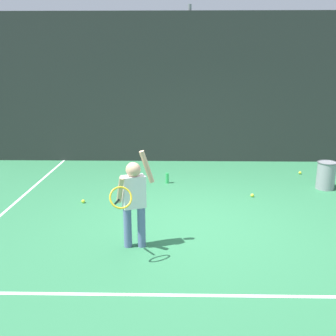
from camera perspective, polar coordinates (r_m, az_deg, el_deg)
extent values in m
plane|color=#2D7247|center=(6.22, 4.05, -8.01)|extent=(20.00, 20.00, 0.00)
cube|color=white|center=(4.44, 5.39, -18.33)|extent=(9.00, 0.05, 0.00)
cube|color=white|center=(7.72, -21.25, -4.35)|extent=(0.05, 9.00, 0.00)
cube|color=#282D2B|center=(9.76, 3.08, 11.58)|extent=(11.07, 0.08, 3.67)
cylinder|color=slate|center=(9.82, 3.08, 12.04)|extent=(0.09, 0.09, 3.82)
cylinder|color=slate|center=(5.34, -6.02, -8.71)|extent=(0.11, 0.11, 0.58)
cylinder|color=slate|center=(5.33, -3.96, -8.71)|extent=(0.11, 0.11, 0.58)
cube|color=white|center=(5.15, -5.12, -3.52)|extent=(0.34, 0.27, 0.44)
sphere|color=tan|center=(5.06, -5.20, -0.25)|extent=(0.20, 0.20, 0.20)
cylinder|color=tan|center=(5.13, -3.17, 0.18)|extent=(0.22, 0.14, 0.46)
cylinder|color=tan|center=(5.03, -7.09, -3.23)|extent=(0.17, 0.29, 0.43)
cylinder|color=black|center=(4.94, -7.58, -5.00)|extent=(0.11, 0.23, 0.15)
torus|color=yellow|center=(4.70, -7.03, -4.39)|extent=(0.32, 0.26, 0.26)
cylinder|color=gray|center=(8.35, 22.41, -1.05)|extent=(0.36, 0.36, 0.55)
torus|color=#595B60|center=(8.29, 22.60, 0.78)|extent=(0.38, 0.38, 0.02)
cylinder|color=green|center=(8.13, -0.13, -1.51)|extent=(0.07, 0.07, 0.22)
sphere|color=#CCE033|center=(7.49, 12.41, -3.99)|extent=(0.07, 0.07, 0.07)
sphere|color=#CCE033|center=(9.31, 19.03, -0.67)|extent=(0.07, 0.07, 0.07)
sphere|color=#CCE033|center=(7.17, -12.49, -4.85)|extent=(0.07, 0.07, 0.07)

